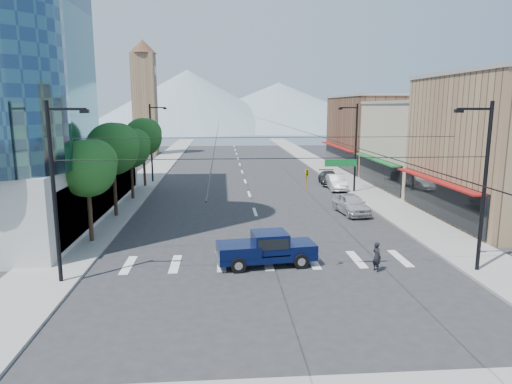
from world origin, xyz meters
TOP-DOWN VIEW (x-y plane):
  - ground at (0.00, 0.00)m, footprint 160.00×160.00m
  - sidewalk_left at (-12.00, 40.00)m, footprint 4.00×120.00m
  - sidewalk_right at (12.00, 40.00)m, footprint 4.00×120.00m
  - shop_mid at (20.00, 24.00)m, footprint 12.00×14.00m
  - shop_far at (20.00, 40.00)m, footprint 12.00×18.00m
  - clock_tower at (-16.50, 62.00)m, footprint 4.80×4.80m
  - mountain_left at (-15.00, 150.00)m, footprint 80.00×80.00m
  - mountain_right at (20.00, 160.00)m, footprint 90.00×90.00m
  - tree_near at (-11.07, 6.10)m, footprint 3.65×3.64m
  - tree_midnear at (-11.07, 13.10)m, footprint 4.09×4.09m
  - tree_midfar at (-11.07, 20.10)m, footprint 3.65×3.64m
  - tree_far at (-11.07, 27.10)m, footprint 4.09×4.09m
  - signal_rig at (0.19, -1.00)m, footprint 21.80×0.20m
  - lamp_pole_nw at (-10.67, 30.00)m, footprint 2.00×0.25m
  - lamp_pole_ne at (10.67, 22.00)m, footprint 2.00×0.25m
  - pickup_truck at (-0.33, 1.00)m, footprint 5.73×2.66m
  - pedestrian at (5.51, -0.40)m, footprint 0.57×0.68m
  - parked_car_near at (7.86, 12.78)m, footprint 2.45×5.06m
  - parked_car_mid at (9.40, 23.86)m, footprint 1.99×4.91m
  - parked_car_far at (9.40, 27.20)m, footprint 2.44×5.16m

SIDE VIEW (x-z plane):
  - ground at x=0.00m, z-range 0.00..0.00m
  - sidewalk_left at x=-12.00m, z-range 0.00..0.15m
  - sidewalk_right at x=12.00m, z-range 0.00..0.15m
  - parked_car_far at x=9.40m, z-range 0.00..1.45m
  - parked_car_mid at x=9.40m, z-range 0.00..1.59m
  - pedestrian at x=5.51m, z-range 0.00..1.61m
  - parked_car_near at x=7.86m, z-range 0.00..1.66m
  - pickup_truck at x=-0.33m, z-range 0.04..1.92m
  - shop_mid at x=20.00m, z-range 0.00..9.00m
  - signal_rig at x=0.19m, z-range 0.14..9.14m
  - lamp_pole_nw at x=-10.67m, z-range 0.44..9.44m
  - lamp_pole_ne at x=10.67m, z-range 0.44..9.44m
  - tree_near at x=-11.07m, z-range 1.64..8.34m
  - tree_midfar at x=-11.07m, z-range 1.64..8.34m
  - shop_far at x=20.00m, z-range 0.00..10.00m
  - tree_midnear at x=-11.07m, z-range 1.83..9.35m
  - tree_far at x=-11.07m, z-range 1.83..9.35m
  - mountain_right at x=20.00m, z-range 0.00..18.00m
  - clock_tower at x=-16.50m, z-range 0.44..20.84m
  - mountain_left at x=-15.00m, z-range 0.00..22.00m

